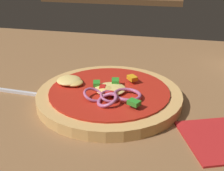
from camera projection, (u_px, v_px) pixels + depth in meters
dining_table at (87, 116)px, 0.49m from camera, size 1.14×0.91×0.03m
pizza at (109, 95)px, 0.50m from camera, size 0.24×0.24×0.04m
fork at (23, 93)px, 0.53m from camera, size 0.18×0.02×0.00m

